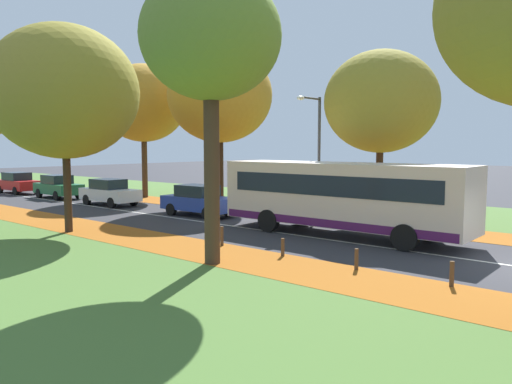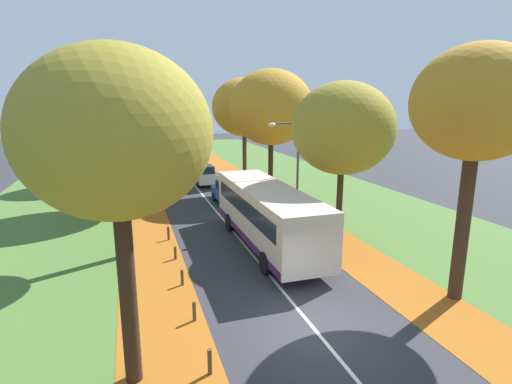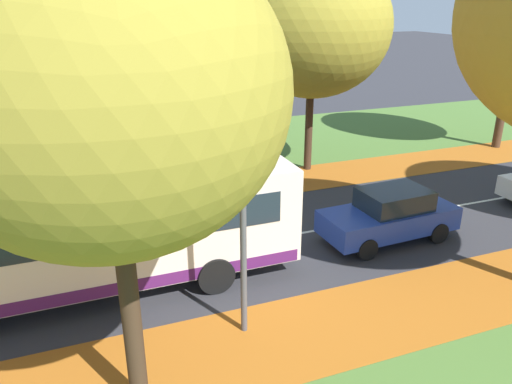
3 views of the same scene
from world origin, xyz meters
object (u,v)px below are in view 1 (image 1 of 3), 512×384
Objects in this scene: tree_left_near at (211,38)px; car_green_third_in_line at (58,187)px; bollard_fourth at (283,247)px; bus at (342,194)px; tree_left_mid at (64,92)px; tree_right_mid at (220,95)px; tree_right_near at (381,102)px; car_blue_lead at (199,200)px; bollard_fifth at (222,236)px; car_red_fourth_in_line at (18,183)px; car_white_following at (110,192)px; bollard_second at (452,274)px; bollard_third at (356,259)px; tree_right_far at (143,103)px; streetlamp_right at (315,144)px.

tree_left_near reaches higher than car_green_third_in_line.
bus reaches higher than bollard_fourth.
tree_right_mid is (10.80, 1.45, 0.76)m from tree_left_mid.
bollard_fourth is at bearing -173.94° from tree_right_near.
car_green_third_in_line is at bearing 63.17° from tree_left_mid.
tree_right_mid is 7.32m from car_blue_lead.
car_red_fourth_in_line is at bearing 80.41° from bollard_fifth.
car_white_following is (-0.12, 16.25, -0.89)m from bus.
car_blue_lead is at bearing 116.31° from tree_right_near.
tree_right_near is 11.90× the size of bollard_second.
car_green_third_in_line is at bearing 89.09° from car_white_following.
bollard_third is at bearing -157.48° from tree_right_near.
bus is at bearing -102.76° from tree_right_far.
tree_left_near is 8.59m from bus.
bus is at bearing -130.66° from streetlamp_right.
bollard_second is at bearing -101.48° from car_white_following.
car_green_third_in_line is (-4.16, 4.34, -5.78)m from tree_right_far.
bus is at bearing 52.29° from bollard_second.
tree_right_near is 1.91× the size of car_blue_lead.
car_green_third_in_line is (4.65, 25.86, 0.49)m from bollard_third.
tree_left_near is 2.09× the size of car_green_third_in_line.
car_red_fourth_in_line is (-4.57, 27.72, -4.91)m from tree_right_near.
tree_left_mid is 11.48m from streetlamp_right.
tree_right_mid is 13.73m from bollard_fifth.
bollard_third is 0.90× the size of bollard_fifth.
car_green_third_in_line is (-4.10, 11.79, -5.85)m from tree_right_mid.
tree_right_near is 1.91× the size of car_green_third_in_line.
car_white_following is at bearing -89.26° from car_red_fourth_in_line.
car_green_third_in_line is (-0.26, 13.95, 0.00)m from car_blue_lead.
streetlamp_right is at bearing 25.74° from bollard_fourth.
tree_right_far reaches higher than tree_right_near.
car_green_third_in_line is (-0.01, 22.63, -0.89)m from bus.
bus is 2.47× the size of car_red_fourth_in_line.
tree_right_mid is 14.65× the size of bollard_third.
tree_right_mid reaches higher than tree_right_near.
tree_right_far is 11.87m from car_blue_lead.
tree_right_mid reaches higher than car_blue_lead.
tree_left_mid is at bearing 145.63° from streetlamp_right.
bollard_second is at bearing -89.91° from bollard_fifth.
bollard_second is 7.69m from bus.
tree_right_far is at bearing 77.24° from bus.
tree_left_near is at bearing -142.37° from bollard_fifth.
bollard_fifth is 0.17× the size of car_white_following.
bus is at bearing -89.59° from car_white_following.
bollard_second is 8.31m from bollard_fifth.
tree_left_near is 20.77m from tree_right_far.
tree_right_near reaches higher than car_blue_lead.
tree_left_near is at bearing 108.15° from bollard_second.
bollard_fourth is 8.70m from streetlamp_right.
car_red_fourth_in_line is (6.54, 27.56, -6.09)m from tree_left_near.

